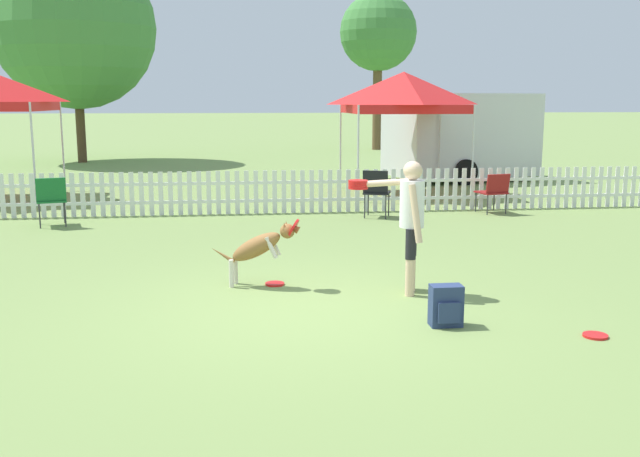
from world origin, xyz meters
The scene contains 14 objects.
ground_plane centered at (0.00, 0.00, 0.00)m, with size 240.00×240.00×0.00m, color olive.
handler_person centered at (1.25, 0.54, 0.96)m, with size 0.84×0.84×1.53m.
leaping_dog centered at (-0.41, 1.02, 0.50)m, with size 1.09×0.48×0.84m.
frisbee_near_handler centered at (-0.24, 1.09, 0.01)m, with size 0.23×0.23×0.02m.
frisbee_near_dog centered at (2.66, -1.21, 0.01)m, with size 0.23×0.23×0.02m.
backpack_on_grass centered at (1.35, -0.71, 0.20)m, with size 0.31×0.22×0.41m.
picket_fence centered at (0.00, 6.65, 0.43)m, with size 24.96×0.04×0.85m.
folding_chair_blue_left centered at (-3.90, 5.61, 0.53)m, with size 0.61×0.63×0.88m.
folding_chair_center centered at (1.97, 5.85, 0.55)m, with size 0.61×0.63×0.92m.
folding_chair_green_right centered at (4.37, 6.10, 0.47)m, with size 0.60×0.61×0.79m.
canopy_tent_secondary centered at (3.28, 9.28, 2.38)m, with size 2.62×2.62×2.86m.
equipment_trailer centered at (5.58, 12.00, 1.26)m, with size 4.81×3.00×2.38m.
tree_left_grove centered at (-6.10, 19.23, 4.68)m, with size 5.60×5.60×7.48m.
tree_right_grove centered at (5.76, 24.58, 5.12)m, with size 3.40×3.40×6.87m.
Camera 1 is at (-0.70, -7.29, 2.21)m, focal length 40.00 mm.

